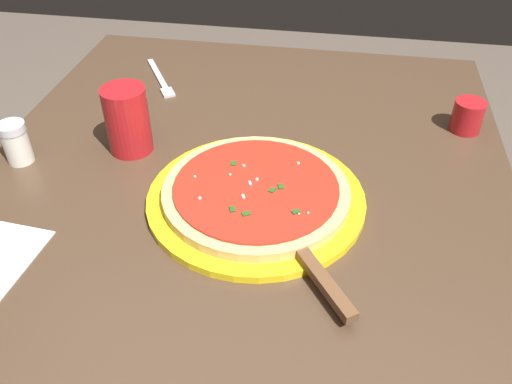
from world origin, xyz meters
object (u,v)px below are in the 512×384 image
Objects in this scene: serving_plate at (256,199)px; parmesan_shaker at (16,143)px; fork at (161,80)px; pizza at (256,191)px; cup_small_sauce at (467,116)px; pizza_server at (308,263)px; cup_tall_drink at (127,120)px.

parmesan_shaker is (0.04, 0.42, 0.03)m from serving_plate.
serving_plate is 0.46m from fork.
cup_small_sauce is at bearing -51.65° from pizza.
cup_small_sauce reaches higher than fork.
parmesan_shaker reaches higher than fork.
cup_small_sauce is at bearing -31.90° from pizza_server.
fork is at bearing -23.63° from parmesan_shaker.
fork is 0.36m from parmesan_shaker.
cup_tall_drink is 2.01× the size of cup_small_sauce.
pizza is 3.92× the size of parmesan_shaker.
pizza is 0.27m from cup_tall_drink.
serving_plate is at bearing -143.50° from fork.
cup_tall_drink reaches higher than pizza.
serving_plate is 5.74× the size of cup_small_sauce.
cup_small_sauce is 0.63m from fork.
pizza is 2.44× the size of cup_tall_drink.
pizza is at bearing 128.35° from cup_small_sauce.
pizza_server is 1.72× the size of cup_tall_drink.
cup_small_sauce is at bearing -98.68° from fork.
cup_tall_drink is 1.61× the size of parmesan_shaker.
pizza_server is at bearing -144.76° from serving_plate.
cup_small_sauce is 0.80× the size of parmesan_shaker.
serving_plate reaches higher than fork.
fork is (0.50, 0.37, -0.02)m from pizza_server.
cup_small_sauce is (0.41, -0.25, 0.01)m from pizza_server.
fork is at bearing 6.84° from cup_tall_drink.
cup_tall_drink is (0.11, 0.24, 0.04)m from pizza.
cup_tall_drink is 0.62m from cup_small_sauce.
cup_small_sauce is at bearing -72.98° from parmesan_shaker.
cup_tall_drink is at bearing 54.34° from pizza_server.
serving_plate is 1.17× the size of pizza.
parmesan_shaker is at bearing 111.08° from cup_tall_drink.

